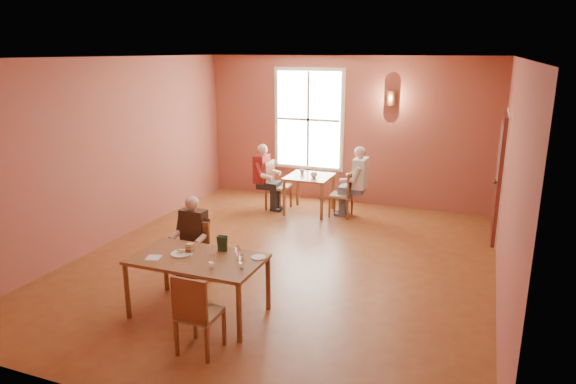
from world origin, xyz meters
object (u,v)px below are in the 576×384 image
(chair_diner_white, at_px, (341,194))
(chair_diner_maroon, at_px, (278,185))
(diner_main, at_px, (189,246))
(chair_diner_main, at_px, (191,255))
(chair_empty, at_px, (200,312))
(diner_maroon, at_px, (277,178))
(main_table, at_px, (199,286))
(second_table, at_px, (309,194))
(diner_white, at_px, (343,183))

(chair_diner_white, xyz_separation_m, chair_diner_maroon, (-1.30, 0.00, 0.04))
(diner_main, bearing_deg, chair_diner_main, -90.00)
(diner_main, height_order, chair_empty, diner_main)
(diner_main, distance_m, diner_maroon, 3.71)
(chair_diner_main, bearing_deg, chair_diner_white, -106.29)
(chair_diner_white, relative_size, diner_maroon, 0.69)
(diner_main, height_order, chair_diner_maroon, diner_main)
(diner_main, relative_size, chair_empty, 1.27)
(main_table, height_order, second_table, second_table)
(chair_diner_main, relative_size, chair_diner_white, 0.98)
(chair_diner_white, bearing_deg, diner_maroon, 90.00)
(diner_maroon, bearing_deg, main_table, 9.94)
(diner_white, bearing_deg, diner_maroon, 90.00)
(main_table, height_order, chair_diner_main, chair_diner_main)
(second_table, bearing_deg, chair_empty, -84.25)
(diner_main, bearing_deg, chair_diner_maroon, -86.49)
(chair_diner_main, relative_size, diner_white, 0.65)
(diner_white, bearing_deg, second_table, 90.00)
(main_table, height_order, diner_maroon, diner_maroon)
(diner_maroon, bearing_deg, diner_main, 3.98)
(second_table, relative_size, diner_maroon, 0.66)
(diner_maroon, bearing_deg, diner_white, 90.00)
(chair_empty, height_order, chair_diner_maroon, chair_diner_maroon)
(chair_diner_maroon, bearing_deg, diner_maroon, -90.00)
(chair_empty, xyz_separation_m, chair_diner_maroon, (-1.15, 5.01, 0.03))
(diner_white, xyz_separation_m, chair_diner_maroon, (-1.33, 0.00, -0.18))
(diner_main, relative_size, diner_white, 0.87)
(chair_empty, bearing_deg, diner_maroon, 103.43)
(main_table, relative_size, chair_empty, 1.71)
(chair_diner_white, bearing_deg, chair_diner_maroon, 90.00)
(main_table, bearing_deg, chair_empty, -58.26)
(chair_diner_main, xyz_separation_m, chair_diner_white, (1.07, 3.67, 0.01))
(chair_diner_main, xyz_separation_m, diner_main, (0.00, -0.03, 0.14))
(chair_diner_main, distance_m, diner_white, 3.84)
(diner_main, xyz_separation_m, diner_white, (1.10, 3.70, 0.08))
(chair_diner_main, height_order, diner_main, diner_main)
(second_table, distance_m, diner_white, 0.74)
(chair_empty, height_order, diner_white, diner_white)
(main_table, distance_m, diner_maroon, 4.39)
(chair_diner_main, height_order, chair_diner_maroon, chair_diner_maroon)
(diner_main, bearing_deg, diner_maroon, -86.02)
(main_table, height_order, diner_main, diner_main)
(second_table, bearing_deg, diner_main, -96.52)
(diner_white, bearing_deg, chair_diner_white, 90.00)
(second_table, bearing_deg, diner_maroon, 180.00)
(second_table, relative_size, chair_diner_maroon, 0.87)
(diner_main, height_order, diner_white, diner_white)
(diner_white, bearing_deg, diner_main, 163.41)
(diner_main, bearing_deg, diner_white, -106.59)
(second_table, bearing_deg, diner_white, 0.00)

